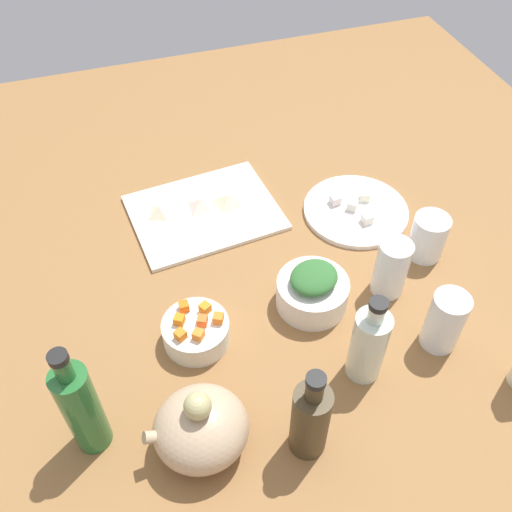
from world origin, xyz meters
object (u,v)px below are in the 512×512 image
at_px(plate_tofu, 356,211).
at_px(drinking_glass_0, 428,237).
at_px(bowl_greens, 312,293).
at_px(drinking_glass_1, 391,268).
at_px(drinking_glass_2, 445,321).
at_px(bowl_carrots, 196,332).
at_px(bottle_3, 81,407).
at_px(teapot, 201,428).
at_px(bottle_2, 310,419).
at_px(cutting_board, 205,212).
at_px(bottle_1, 369,344).

relative_size(plate_tofu, drinking_glass_0, 2.37).
distance_m(bowl_greens, drinking_glass_0, 0.29).
xyz_separation_m(drinking_glass_0, drinking_glass_1, (0.12, 0.07, 0.01)).
xyz_separation_m(plate_tofu, drinking_glass_2, (0.00, 0.38, 0.06)).
relative_size(bowl_carrots, bottle_3, 0.50).
height_order(teapot, drinking_glass_2, teapot).
xyz_separation_m(bowl_greens, bowl_carrots, (0.24, 0.02, -0.01)).
bearing_deg(plate_tofu, bowl_carrots, 27.85).
bearing_deg(bottle_3, bottle_2, 160.59).
height_order(cutting_board, drinking_glass_1, drinking_glass_1).
bearing_deg(drinking_glass_1, cutting_board, -47.99).
height_order(bowl_carrots, bottle_3, bottle_3).
distance_m(plate_tofu, drinking_glass_1, 0.24).
bearing_deg(drinking_glass_1, drinking_glass_2, 102.94).
distance_m(bowl_greens, teapot, 0.36).
bearing_deg(bowl_carrots, teapot, 78.73).
bearing_deg(drinking_glass_1, bottle_3, 13.03).
bearing_deg(bottle_1, bowl_greens, -79.57).
bearing_deg(drinking_glass_0, bottle_3, 15.71).
bearing_deg(plate_tofu, bottle_1, 66.96).
bearing_deg(drinking_glass_1, bowl_carrots, 0.34).
height_order(bowl_greens, drinking_glass_0, drinking_glass_0).
xyz_separation_m(bowl_greens, drinking_glass_1, (-0.16, 0.01, 0.03)).
bearing_deg(drinking_glass_1, plate_tofu, -99.01).
distance_m(bowl_carrots, drinking_glass_2, 0.46).
bearing_deg(drinking_glass_0, drinking_glass_1, 27.97).
xyz_separation_m(plate_tofu, bottle_2, (0.31, 0.49, 0.08)).
height_order(plate_tofu, drinking_glass_1, drinking_glass_1).
height_order(teapot, drinking_glass_1, teapot).
bearing_deg(bowl_carrots, bottle_1, 149.92).
distance_m(teapot, drinking_glass_0, 0.63).
xyz_separation_m(plate_tofu, bowl_carrots, (0.44, 0.23, 0.02)).
relative_size(drinking_glass_1, drinking_glass_2, 1.01).
distance_m(bowl_greens, bowl_carrots, 0.24).
bearing_deg(teapot, cutting_board, -104.80).
height_order(bottle_2, drinking_glass_1, bottle_2).
bearing_deg(bowl_greens, bottle_1, 100.43).
bearing_deg(bowl_greens, bottle_2, 66.89).
xyz_separation_m(cutting_board, plate_tofu, (-0.34, 0.10, 0.00)).
bearing_deg(teapot, drinking_glass_1, -154.87).
bearing_deg(bottle_3, teapot, 158.85).
bearing_deg(drinking_glass_2, bowl_greens, -39.31).
bearing_deg(bowl_carrots, drinking_glass_0, -172.68).
bearing_deg(bottle_1, drinking_glass_0, -138.18).
relative_size(bowl_carrots, teapot, 0.74).
bearing_deg(plate_tofu, bottle_2, 57.32).
relative_size(plate_tofu, bottle_1, 1.20).
height_order(bottle_2, bottle_3, bottle_3).
bearing_deg(drinking_glass_2, bottle_2, 19.97).
relative_size(bottle_2, drinking_glass_0, 2.05).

